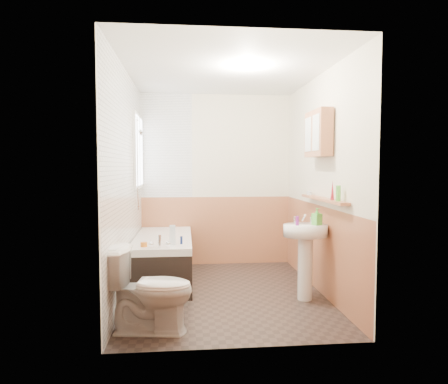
{
  "coord_description": "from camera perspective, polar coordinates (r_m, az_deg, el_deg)",
  "views": [
    {
      "loc": [
        -0.44,
        -4.47,
        1.44
      ],
      "look_at": [
        0.0,
        0.15,
        1.15
      ],
      "focal_mm": 32.0,
      "sensor_mm": 36.0,
      "label": 1
    }
  ],
  "objects": [
    {
      "name": "wainscot_front",
      "position": [
        3.25,
        2.67,
        -13.24
      ],
      "size": [
        2.2,
        0.01,
        1.0
      ],
      "primitive_type": "cube",
      "color": "#B6704A",
      "rests_on": "wall_front"
    },
    {
      "name": "tile_cladding_left",
      "position": [
        4.52,
        -13.69,
        1.07
      ],
      "size": [
        0.01,
        2.8,
        2.5
      ],
      "primitive_type": "cube",
      "color": "white",
      "rests_on": "wall_left"
    },
    {
      "name": "wall_front",
      "position": [
        3.09,
        2.77,
        0.06
      ],
      "size": [
        2.2,
        0.02,
        2.5
      ],
      "primitive_type": "cube",
      "color": "beige",
      "rests_on": "ground"
    },
    {
      "name": "shower_riser",
      "position": [
        5.14,
        -12.17,
        5.11
      ],
      "size": [
        0.1,
        0.08,
        1.18
      ],
      "color": "silver",
      "rests_on": "wall_left"
    },
    {
      "name": "black_jar",
      "position": [
        4.91,
        12.11,
        -0.15
      ],
      "size": [
        0.08,
        0.08,
        0.04
      ],
      "primitive_type": "cylinder",
      "rotation": [
        0.0,
        0.0,
        -0.36
      ],
      "color": "silver",
      "rests_on": "pine_shelf"
    },
    {
      "name": "foam_can",
      "position": [
        4.05,
        16.01,
        -0.18
      ],
      "size": [
        0.06,
        0.06,
        0.15
      ],
      "primitive_type": "cylinder",
      "rotation": [
        0.0,
        0.0,
        -0.32
      ],
      "color": "#59C647",
      "rests_on": "pine_shelf"
    },
    {
      "name": "cream_jar",
      "position": [
        4.5,
        -11.37,
        -7.37
      ],
      "size": [
        0.09,
        0.09,
        0.05
      ],
      "primitive_type": "cylinder",
      "rotation": [
        0.0,
        0.0,
        0.25
      ],
      "color": "orange",
      "rests_on": "bathtub"
    },
    {
      "name": "wainscot_back",
      "position": [
        5.95,
        -1.15,
        -5.52
      ],
      "size": [
        2.2,
        0.01,
        1.0
      ],
      "primitive_type": "cube",
      "color": "#B6704A",
      "rests_on": "wall_back"
    },
    {
      "name": "window",
      "position": [
        5.46,
        -12.06,
        5.7
      ],
      "size": [
        0.03,
        0.79,
        0.99
      ],
      "color": "white",
      "rests_on": "wall_left"
    },
    {
      "name": "wall_right",
      "position": [
        4.73,
        13.68,
        1.18
      ],
      "size": [
        0.02,
        2.8,
        2.5
      ],
      "primitive_type": "cube",
      "color": "beige",
      "rests_on": "ground"
    },
    {
      "name": "blue_gel",
      "position": [
        4.53,
        -7.37,
        -6.13
      ],
      "size": [
        0.07,
        0.05,
        0.22
      ],
      "primitive_type": "cube",
      "rotation": [
        0.0,
        0.0,
        0.13
      ],
      "color": "silver",
      "rests_on": "bathtub"
    },
    {
      "name": "clear_bottle",
      "position": [
        4.31,
        10.42,
        -4.06
      ],
      "size": [
        0.04,
        0.04,
        0.1
      ],
      "primitive_type": "cylinder",
      "rotation": [
        0.0,
        0.0,
        -0.15
      ],
      "color": "purple",
      "rests_on": "sink"
    },
    {
      "name": "bathtub",
      "position": [
        5.17,
        -8.64,
        -9.26
      ],
      "size": [
        0.7,
        1.62,
        0.71
      ],
      "color": "black",
      "rests_on": "floor"
    },
    {
      "name": "pine_shelf",
      "position": [
        4.47,
        13.94,
        -1.0
      ],
      "size": [
        0.1,
        1.25,
        0.03
      ],
      "primitive_type": "cube",
      "color": "#B6704A",
      "rests_on": "wall_right"
    },
    {
      "name": "orange_bottle",
      "position": [
        4.58,
        -6.11,
        -6.87
      ],
      "size": [
        0.04,
        0.04,
        0.09
      ],
      "primitive_type": "cylinder",
      "rotation": [
        0.0,
        0.0,
        0.23
      ],
      "color": "navy",
      "rests_on": "bathtub"
    },
    {
      "name": "tile_return_back",
      "position": [
        5.87,
        -8.29,
        6.57
      ],
      "size": [
        0.75,
        0.01,
        1.5
      ],
      "primitive_type": "cube",
      "color": "white",
      "rests_on": "wall_back"
    },
    {
      "name": "green_bottle",
      "position": [
        4.2,
        15.23,
        0.25
      ],
      "size": [
        0.05,
        0.05,
        0.2
      ],
      "primitive_type": "cone",
      "rotation": [
        0.0,
        0.0,
        -0.19
      ],
      "color": "maroon",
      "rests_on": "pine_shelf"
    },
    {
      "name": "wainscot_right",
      "position": [
        4.81,
        13.3,
        -7.78
      ],
      "size": [
        0.01,
        2.8,
        1.0
      ],
      "primitive_type": "cube",
      "color": "#B6704A",
      "rests_on": "wall_right"
    },
    {
      "name": "toilet",
      "position": [
        3.64,
        -10.52,
        -13.57
      ],
      "size": [
        0.8,
        0.51,
        0.74
      ],
      "primitive_type": "imported",
      "rotation": [
        0.0,
        0.0,
        1.44
      ],
      "color": "white",
      "rests_on": "floor"
    },
    {
      "name": "floor",
      "position": [
        4.71,
        0.18,
        -14.21
      ],
      "size": [
        2.8,
        2.8,
        0.0
      ],
      "primitive_type": "plane",
      "color": "black",
      "rests_on": "ground"
    },
    {
      "name": "soap_bottle",
      "position": [
        4.38,
        13.12,
        -4.07
      ],
      "size": [
        0.15,
        0.2,
        0.08
      ],
      "primitive_type": "imported",
      "rotation": [
        0.0,
        0.0,
        0.42
      ],
      "color": "#59C647",
      "rests_on": "sink"
    },
    {
      "name": "wall_back",
      "position": [
        5.9,
        -1.17,
        1.73
      ],
      "size": [
        2.2,
        0.02,
        2.5
      ],
      "primitive_type": "cube",
      "color": "beige",
      "rests_on": "ground"
    },
    {
      "name": "sink",
      "position": [
        4.44,
        11.54,
        -7.58
      ],
      "size": [
        0.48,
        0.39,
        0.93
      ],
      "rotation": [
        0.0,
        0.0,
        0.22
      ],
      "color": "white",
      "rests_on": "floor"
    },
    {
      "name": "wall_left",
      "position": [
        4.52,
        -13.97,
        1.06
      ],
      "size": [
        0.02,
        2.8,
        2.5
      ],
      "primitive_type": "cube",
      "color": "beige",
      "rests_on": "ground"
    },
    {
      "name": "medicine_cabinet",
      "position": [
        4.56,
        13.27,
        8.12
      ],
      "size": [
        0.14,
        0.56,
        0.51
      ],
      "color": "#B6704A",
      "rests_on": "wall_right"
    },
    {
      "name": "ceiling",
      "position": [
        4.61,
        0.19,
        16.87
      ],
      "size": [
        2.8,
        2.8,
        0.0
      ],
      "primitive_type": "plane",
      "rotation": [
        3.14,
        0.0,
        0.0
      ],
      "color": "white",
      "rests_on": "ground"
    }
  ]
}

